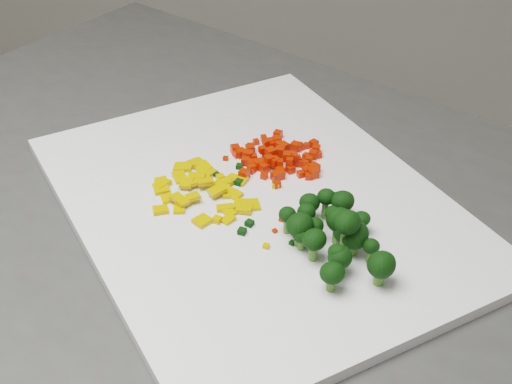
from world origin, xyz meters
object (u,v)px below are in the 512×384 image
(cutting_board, at_px, (256,204))
(carrot_pile, at_px, (278,150))
(broccoli_pile, at_px, (345,224))
(pepper_pile, at_px, (196,189))

(cutting_board, bearing_deg, carrot_pile, 91.29)
(broccoli_pile, bearing_deg, pepper_pile, 170.28)
(cutting_board, relative_size, broccoli_pile, 3.75)
(cutting_board, distance_m, carrot_pile, 0.09)
(pepper_pile, relative_size, broccoli_pile, 0.97)
(carrot_pile, xyz_separation_m, broccoli_pile, (0.12, -0.13, 0.02))
(cutting_board, relative_size, carrot_pile, 4.50)
(carrot_pile, bearing_deg, cutting_board, -88.71)
(carrot_pile, distance_m, pepper_pile, 0.12)
(pepper_pile, bearing_deg, cutting_board, 14.02)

